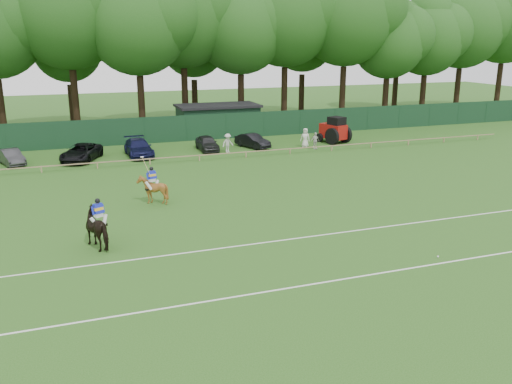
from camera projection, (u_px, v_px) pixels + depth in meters
name	position (u px, v px, depth m)	size (l,w,h in m)	color
ground	(267.00, 235.00, 27.37)	(160.00, 160.00, 0.00)	#1E4C14
horse_dark	(100.00, 228.00, 25.56)	(1.02, 2.23, 1.88)	black
horse_chestnut	(153.00, 190.00, 32.37)	(1.39, 1.56, 1.72)	brown
sedan_grey	(11.00, 157.00, 42.45)	(1.30, 3.72, 1.23)	#323234
suv_black	(81.00, 153.00, 43.83)	(2.24, 4.87, 1.35)	black
sedan_navy	(139.00, 148.00, 45.55)	(1.99, 4.89, 1.42)	#13153C
hatch_grey	(207.00, 143.00, 47.93)	(1.54, 3.83, 1.31)	#2A2B2D
estate_black	(253.00, 141.00, 49.14)	(1.31, 3.76, 1.24)	black
spectator_left	(228.00, 143.00, 46.98)	(1.07, 0.61, 1.65)	beige
spectator_mid	(315.00, 141.00, 48.42)	(0.88, 0.37, 1.51)	silver
spectator_right	(305.00, 138.00, 49.24)	(0.85, 0.55, 1.74)	silver
rider_dark	(98.00, 212.00, 25.33)	(0.90, 0.58, 1.41)	silver
rider_chestnut	(152.00, 177.00, 32.15)	(0.98, 0.52, 2.05)	silver
polo_ball	(438.00, 257.00, 24.51)	(0.09, 0.09, 0.09)	silver
pitch_lines	(295.00, 260.00, 24.20)	(60.00, 5.10, 0.01)	silver
pitch_rail	(187.00, 156.00, 43.55)	(62.10, 0.10, 0.50)	#997F5B
perimeter_fence	(166.00, 129.00, 51.48)	(92.08, 0.08, 2.50)	#14351E
utility_shed	(218.00, 119.00, 56.07)	(8.40, 4.40, 3.04)	#14331E
tree_row	(171.00, 129.00, 59.71)	(96.00, 12.00, 21.00)	#26561C
tractor	(334.00, 131.00, 51.26)	(2.80, 3.43, 2.49)	#9B130E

